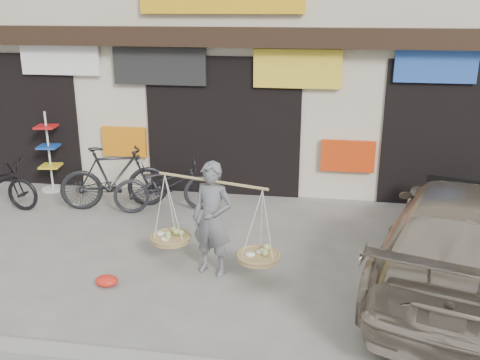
% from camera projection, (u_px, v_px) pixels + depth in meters
% --- Properties ---
extents(ground, '(70.00, 70.00, 0.00)m').
position_uv_depth(ground, '(177.00, 275.00, 7.49)').
color(ground, gray).
rests_on(ground, ground).
extents(shophouse_block, '(14.00, 6.32, 7.00)m').
position_uv_depth(shophouse_block, '(246.00, 12.00, 12.42)').
color(shophouse_block, beige).
rests_on(shophouse_block, ground).
extents(street_vendor, '(1.89, 0.95, 1.62)m').
position_uv_depth(street_vendor, '(212.00, 223.00, 7.35)').
color(street_vendor, slate).
rests_on(street_vendor, ground).
extents(bike_1, '(2.03, 1.17, 1.18)m').
position_uv_depth(bike_1, '(114.00, 178.00, 9.80)').
color(bike_1, black).
rests_on(bike_1, ground).
extents(bike_2, '(2.01, 1.22, 1.00)m').
position_uv_depth(bike_2, '(166.00, 185.00, 9.67)').
color(bike_2, '#232327').
rests_on(bike_2, ground).
extents(suv, '(3.39, 5.30, 1.43)m').
position_uv_depth(suv, '(468.00, 237.00, 7.00)').
color(suv, '#A49684').
rests_on(suv, ground).
extents(display_rack, '(0.45, 0.45, 1.62)m').
position_uv_depth(display_rack, '(50.00, 159.00, 10.74)').
color(display_rack, silver).
rests_on(display_rack, ground).
extents(red_bag, '(0.31, 0.25, 0.14)m').
position_uv_depth(red_bag, '(107.00, 281.00, 7.20)').
color(red_bag, red).
rests_on(red_bag, ground).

